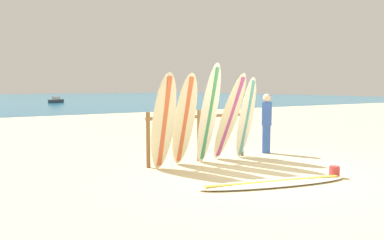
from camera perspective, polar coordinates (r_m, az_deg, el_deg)
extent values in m
plane|color=beige|center=(7.79, 11.42, -7.90)|extent=(120.00, 120.00, 0.00)
cylinder|color=brown|center=(8.10, -6.67, -3.02)|extent=(0.09, 0.09, 1.20)
cylinder|color=brown|center=(8.75, 1.06, -2.40)|extent=(0.09, 0.09, 1.20)
cylinder|color=brown|center=(9.53, 7.62, -1.83)|extent=(0.09, 0.09, 1.20)
cylinder|color=brown|center=(8.70, 1.06, 0.54)|extent=(2.71, 0.08, 0.08)
ellipsoid|color=beige|center=(7.74, -4.32, -0.27)|extent=(0.61, 0.58, 2.04)
cube|color=#CC5933|center=(7.74, -4.32, -0.27)|extent=(0.15, 0.50, 1.88)
ellipsoid|color=beige|center=(8.10, -1.16, -0.02)|extent=(0.54, 0.77, 2.04)
cube|color=#CC5933|center=(8.10, -1.16, -0.02)|extent=(0.13, 0.71, 1.88)
ellipsoid|color=white|center=(8.34, 2.57, 0.89)|extent=(0.51, 0.69, 2.26)
cube|color=#388C59|center=(8.34, 2.57, 0.89)|extent=(0.13, 0.62, 2.08)
ellipsoid|color=beige|center=(8.71, 5.70, 0.37)|extent=(0.62, 1.01, 2.05)
cube|color=#A53F8C|center=(8.71, 5.70, 0.37)|extent=(0.18, 0.91, 1.89)
ellipsoid|color=white|center=(9.15, 8.20, 0.31)|extent=(0.58, 0.58, 1.97)
cube|color=teal|center=(9.15, 8.20, 0.31)|extent=(0.17, 0.48, 1.82)
ellipsoid|color=white|center=(6.91, 12.41, -9.28)|extent=(2.90, 1.27, 0.07)
cube|color=gold|center=(6.91, 12.41, -9.28)|extent=(2.56, 0.78, 0.08)
cube|color=#3359B2|center=(10.04, 11.20, -2.88)|extent=(0.24, 0.23, 0.73)
cube|color=#3359B2|center=(9.97, 11.26, 0.95)|extent=(0.29, 0.28, 0.62)
sphere|color=beige|center=(9.95, 11.30, 3.32)|extent=(0.21, 0.21, 0.21)
cube|color=#333842|center=(44.22, -19.91, 2.72)|extent=(2.07, 2.54, 0.35)
cube|color=silver|center=(44.21, -19.93, 3.18)|extent=(1.00, 1.08, 0.36)
cylinder|color=#B73338|center=(7.75, 20.79, -7.37)|extent=(0.20, 0.20, 0.22)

